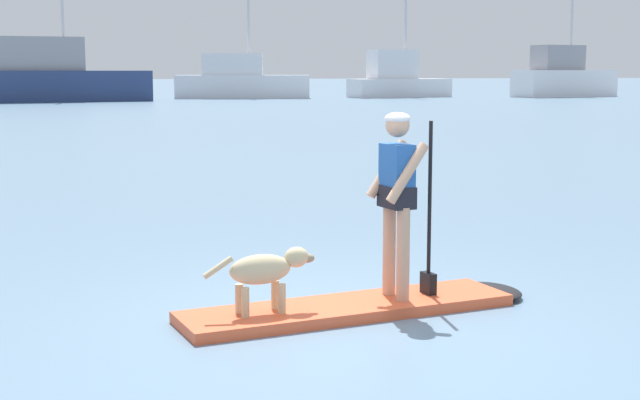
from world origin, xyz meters
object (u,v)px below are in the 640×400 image
(moored_boat_starboard, at_px, (51,77))
(moored_boat_far_port, at_px, (397,79))
(moored_boat_far_starboard, at_px, (563,77))
(moored_boat_center, at_px, (240,81))
(person_paddler, at_px, (398,191))
(dog, at_px, (266,271))
(paddleboard, at_px, (370,306))

(moored_boat_starboard, height_order, moored_boat_far_port, moored_boat_far_port)
(moored_boat_far_port, bearing_deg, moored_boat_far_starboard, -9.12)
(moored_boat_center, bearing_deg, moored_boat_far_port, -3.28)
(moored_boat_starboard, relative_size, moored_boat_far_starboard, 1.09)
(person_paddler, distance_m, moored_boat_center, 62.00)
(person_paddler, xyz_separation_m, dog, (-1.28, -0.23, -0.62))
(dog, bearing_deg, moored_boat_starboard, 93.68)
(paddleboard, distance_m, moored_boat_far_port, 64.36)
(moored_boat_far_port, bearing_deg, paddleboard, -109.28)
(moored_boat_starboard, bearing_deg, moored_boat_far_port, 8.66)
(person_paddler, height_order, moored_boat_far_port, moored_boat_far_port)
(moored_boat_far_starboard, bearing_deg, dog, -121.06)
(dog, distance_m, moored_boat_starboard, 57.10)
(moored_boat_far_port, bearing_deg, moored_boat_center, 176.72)
(paddleboard, bearing_deg, moored_boat_center, 81.72)
(moored_boat_starboard, height_order, moored_boat_far_starboard, moored_boat_far_starboard)
(paddleboard, height_order, moored_boat_starboard, moored_boat_starboard)
(paddleboard, relative_size, moored_boat_far_port, 0.28)
(moored_boat_center, xyz_separation_m, moored_boat_far_starboard, (25.48, -2.82, 0.28))
(moored_boat_starboard, xyz_separation_m, moored_boat_far_port, (25.91, 3.95, -0.22))
(paddleboard, xyz_separation_m, person_paddler, (0.28, 0.05, 1.04))
(moored_boat_starboard, distance_m, moored_boat_center, 14.39)
(moored_boat_center, relative_size, moored_boat_far_starboard, 0.88)
(dog, xyz_separation_m, moored_boat_far_starboard, (35.42, 58.80, 1.10))
(dog, relative_size, moored_boat_far_starboard, 0.09)
(paddleboard, distance_m, moored_boat_starboard, 57.00)
(moored_boat_starboard, bearing_deg, paddleboard, -85.31)
(dog, height_order, moored_boat_far_port, moored_boat_far_port)
(person_paddler, bearing_deg, paddleboard, -169.81)
(paddleboard, xyz_separation_m, dog, (-1.00, -0.18, 0.42))
(moored_boat_starboard, bearing_deg, person_paddler, -85.02)
(person_paddler, bearing_deg, moored_boat_center, 81.97)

